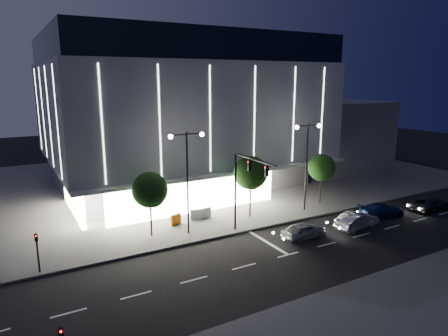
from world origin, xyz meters
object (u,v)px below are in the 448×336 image
at_px(ped_signal_far, 37,249).
at_px(car_third, 382,210).
at_px(street_lamp_east, 307,154).
at_px(barrier_c, 176,219).
at_px(car_fourth, 429,204).
at_px(barrier_b, 196,215).
at_px(tree_left, 150,192).
at_px(barrier_d, 206,213).
at_px(car_second, 357,220).
at_px(tree_right, 322,169).
at_px(car_lead, 304,230).
at_px(traffic_mast, 244,180).
at_px(street_lamp_west, 187,168).
at_px(tree_mid, 251,175).

bearing_deg(ped_signal_far, car_third, -6.70).
xyz_separation_m(street_lamp_east, barrier_c, (-13.19, 2.42, -5.31)).
bearing_deg(car_fourth, barrier_b, 65.40).
xyz_separation_m(tree_left, barrier_b, (4.99, 1.73, -3.38)).
bearing_deg(barrier_d, car_second, -48.31).
height_order(tree_left, tree_right, tree_left).
xyz_separation_m(tree_right, car_second, (-2.09, -7.09, -3.13)).
xyz_separation_m(car_lead, car_fourth, (16.19, -0.48, -0.05)).
distance_m(traffic_mast, tree_left, 7.95).
height_order(traffic_mast, ped_signal_far, traffic_mast).
bearing_deg(barrier_b, tree_left, -145.88).
height_order(traffic_mast, street_lamp_east, street_lamp_east).
height_order(car_second, barrier_d, car_second).
bearing_deg(car_third, street_lamp_west, 82.53).
height_order(traffic_mast, tree_mid, traffic_mast).
relative_size(street_lamp_east, car_lead, 2.16).
bearing_deg(tree_left, ped_signal_far, -164.39).
relative_size(ped_signal_far, car_third, 0.64).
distance_m(traffic_mast, car_second, 11.34).
relative_size(street_lamp_east, car_fourth, 1.90).
xyz_separation_m(traffic_mast, ped_signal_far, (-16.00, 1.16, -3.14)).
relative_size(barrier_c, barrier_d, 1.00).
xyz_separation_m(car_lead, car_second, (5.72, -0.51, 0.05)).
height_order(street_lamp_west, barrier_b, street_lamp_west).
height_order(street_lamp_west, car_second, street_lamp_west).
xyz_separation_m(traffic_mast, barrier_b, (-1.99, 5.42, -4.38)).
height_order(street_lamp_west, tree_mid, street_lamp_west).
bearing_deg(tree_mid, traffic_mast, -129.42).
height_order(ped_signal_far, car_third, ped_signal_far).
bearing_deg(car_fourth, street_lamp_east, 58.93).
relative_size(ped_signal_far, car_lead, 0.72).
xyz_separation_m(street_lamp_west, barrier_b, (2.01, 2.75, -5.31)).
height_order(car_fourth, barrier_c, car_fourth).
xyz_separation_m(ped_signal_far, car_second, (25.94, -4.57, -1.13)).
bearing_deg(barrier_d, street_lamp_west, -147.49).
xyz_separation_m(street_lamp_west, tree_right, (16.03, 1.02, -2.07)).
bearing_deg(barrier_d, traffic_mast, -89.44).
bearing_deg(car_second, tree_right, -23.01).
distance_m(ped_signal_far, tree_mid, 19.35).
bearing_deg(car_second, barrier_c, 52.38).
bearing_deg(street_lamp_east, ped_signal_far, -176.56).
relative_size(street_lamp_west, car_fourth, 1.90).
bearing_deg(barrier_c, street_lamp_east, -30.53).
height_order(tree_left, car_lead, tree_left).
distance_m(traffic_mast, tree_mid, 4.82).
relative_size(car_third, barrier_c, 4.28).
relative_size(street_lamp_east, car_second, 1.96).
xyz_separation_m(street_lamp_east, car_fourth, (11.41, -6.04, -5.30)).
distance_m(ped_signal_far, barrier_d, 15.69).
bearing_deg(ped_signal_far, tree_mid, 7.55).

